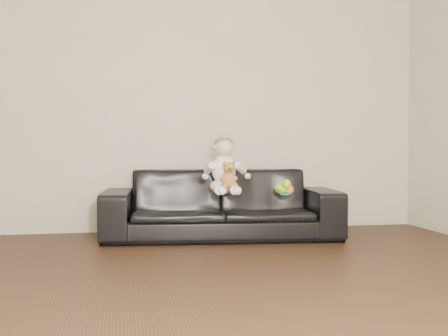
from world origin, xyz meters
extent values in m
plane|color=#321E11|center=(0.00, 0.00, 0.00)|extent=(5.50, 5.50, 0.00)
plane|color=#C0B5A1|center=(0.00, 2.75, 1.30)|extent=(5.00, 0.00, 5.00)
imported|color=black|center=(0.47, 2.25, 0.29)|extent=(2.08, 0.97, 0.59)
ellipsoid|color=#FAD4D3|center=(0.48, 2.15, 0.45)|extent=(0.28, 0.26, 0.13)
ellipsoid|color=white|center=(0.48, 2.17, 0.59)|extent=(0.24, 0.21, 0.25)
sphere|color=beige|center=(0.48, 2.15, 0.79)|extent=(0.20, 0.20, 0.16)
ellipsoid|color=#8C603F|center=(0.48, 2.16, 0.81)|extent=(0.20, 0.20, 0.12)
cylinder|color=#FAD4D3|center=(0.43, 2.00, 0.43)|extent=(0.12, 0.21, 0.08)
cylinder|color=#FAD4D3|center=(0.53, 2.00, 0.43)|extent=(0.12, 0.21, 0.08)
sphere|color=white|center=(0.42, 1.89, 0.43)|extent=(0.08, 0.08, 0.07)
sphere|color=white|center=(0.54, 1.89, 0.43)|extent=(0.08, 0.08, 0.07)
cylinder|color=white|center=(0.35, 2.11, 0.61)|extent=(0.10, 0.18, 0.11)
cylinder|color=white|center=(0.61, 2.11, 0.61)|extent=(0.10, 0.18, 0.11)
ellipsoid|color=#A86D30|center=(0.49, 2.00, 0.52)|extent=(0.14, 0.12, 0.14)
sphere|color=#A86D30|center=(0.49, 1.98, 0.62)|extent=(0.11, 0.11, 0.09)
sphere|color=#A86D30|center=(0.46, 1.99, 0.65)|extent=(0.04, 0.04, 0.04)
sphere|color=#A86D30|center=(0.52, 1.99, 0.65)|extent=(0.04, 0.04, 0.04)
sphere|color=#593819|center=(0.49, 1.94, 0.61)|extent=(0.04, 0.04, 0.04)
ellipsoid|color=#88D218|center=(0.95, 2.04, 0.44)|extent=(0.14, 0.16, 0.10)
sphere|color=orange|center=(1.01, 1.98, 0.42)|extent=(0.09, 0.09, 0.07)
cylinder|color=#188DC3|center=(0.97, 1.98, 0.39)|extent=(0.11, 0.11, 0.01)
camera|label=1|loc=(-0.39, -2.52, 0.77)|focal=45.00mm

